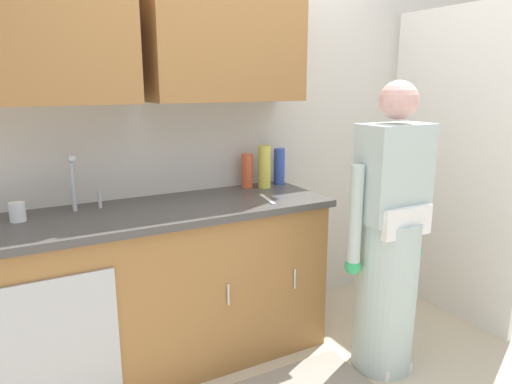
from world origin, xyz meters
TOP-DOWN VIEW (x-y plane):
  - kitchen_wall_with_uppers at (-0.14, 0.99)m, footprint 4.80×0.44m
  - closet_door_panel at (1.45, 0.40)m, footprint 0.04×1.10m
  - counter_cabinet at (-0.55, 0.70)m, footprint 1.90×0.62m
  - countertop at (-0.55, 0.70)m, footprint 1.96×0.66m
  - sink at (-0.90, 0.71)m, footprint 0.50×0.36m
  - person_at_sink at (0.56, 0.06)m, footprint 0.55×0.34m
  - bottle_cleaner_spray at (0.23, 0.86)m, footprint 0.08×0.08m
  - bottle_water_short at (0.13, 0.91)m, footprint 0.07×0.07m
  - bottle_soap at (0.36, 0.90)m, footprint 0.07×0.07m
  - cup_by_sink at (-1.22, 0.79)m, footprint 0.08×0.08m
  - knife_on_counter at (0.08, 0.57)m, footprint 0.07×0.24m

SIDE VIEW (x-z plane):
  - counter_cabinet at x=-0.55m, z-range 0.00..0.90m
  - person_at_sink at x=0.56m, z-range -0.12..1.50m
  - countertop at x=-0.55m, z-range 0.90..0.94m
  - sink at x=-0.90m, z-range 0.75..1.10m
  - knife_on_counter at x=0.08m, z-range 0.94..0.95m
  - cup_by_sink at x=-1.22m, z-range 0.94..1.04m
  - closet_door_panel at x=1.45m, z-range 0.00..2.10m
  - bottle_water_short at x=0.13m, z-range 0.94..1.16m
  - bottle_soap at x=0.36m, z-range 0.94..1.18m
  - bottle_cleaner_spray at x=0.23m, z-range 0.94..1.21m
  - kitchen_wall_with_uppers at x=-0.14m, z-range 0.13..2.83m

